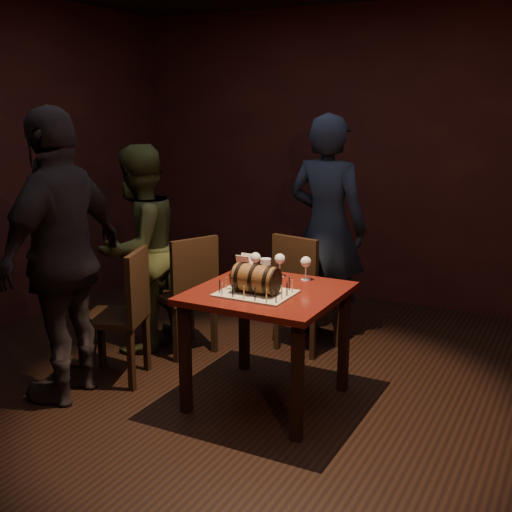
% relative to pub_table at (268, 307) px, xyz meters
% --- Properties ---
extents(room_shell, '(5.04, 5.04, 2.80)m').
position_rel_pub_table_xyz_m(room_shell, '(-0.15, -0.00, 0.76)').
color(room_shell, black).
rests_on(room_shell, ground).
extents(pub_table, '(0.90, 0.90, 0.75)m').
position_rel_pub_table_xyz_m(pub_table, '(0.00, 0.00, 0.00)').
color(pub_table, '#450F0B').
rests_on(pub_table, ground).
extents(cake_board, '(0.45, 0.35, 0.01)m').
position_rel_pub_table_xyz_m(cake_board, '(-0.02, -0.11, 0.12)').
color(cake_board, '#B0A58E').
rests_on(cake_board, pub_table).
extents(barrel_cake, '(0.33, 0.19, 0.19)m').
position_rel_pub_table_xyz_m(barrel_cake, '(-0.02, -0.11, 0.21)').
color(barrel_cake, brown).
rests_on(barrel_cake, cake_board).
extents(birthday_candles, '(0.40, 0.30, 0.09)m').
position_rel_pub_table_xyz_m(birthday_candles, '(-0.02, -0.11, 0.16)').
color(birthday_candles, '#E0CF86').
rests_on(birthday_candles, cake_board).
extents(wine_glass_left, '(0.07, 0.07, 0.16)m').
position_rel_pub_table_xyz_m(wine_glass_left, '(-0.24, 0.28, 0.23)').
color(wine_glass_left, silver).
rests_on(wine_glass_left, pub_table).
extents(wine_glass_mid, '(0.07, 0.07, 0.16)m').
position_rel_pub_table_xyz_m(wine_glass_mid, '(-0.07, 0.33, 0.23)').
color(wine_glass_mid, silver).
rests_on(wine_glass_mid, pub_table).
extents(wine_glass_right, '(0.07, 0.07, 0.16)m').
position_rel_pub_table_xyz_m(wine_glass_right, '(0.12, 0.33, 0.23)').
color(wine_glass_right, silver).
rests_on(wine_glass_right, pub_table).
extents(pint_of_ale, '(0.07, 0.07, 0.15)m').
position_rel_pub_table_xyz_m(pint_of_ale, '(-0.11, 0.19, 0.18)').
color(pint_of_ale, silver).
rests_on(pint_of_ale, pub_table).
extents(menu_card, '(0.10, 0.05, 0.13)m').
position_rel_pub_table_xyz_m(menu_card, '(-0.33, 0.30, 0.17)').
color(menu_card, white).
rests_on(menu_card, pub_table).
extents(chair_back, '(0.47, 0.47, 0.93)m').
position_rel_pub_table_xyz_m(chair_back, '(-0.16, 0.90, -0.12)').
color(chair_back, black).
rests_on(chair_back, ground).
extents(chair_left_rear, '(0.53, 0.53, 0.93)m').
position_rel_pub_table_xyz_m(chair_left_rear, '(-0.90, 0.44, -0.12)').
color(chair_left_rear, black).
rests_on(chair_left_rear, ground).
extents(chair_left_front, '(0.51, 0.51, 0.93)m').
position_rel_pub_table_xyz_m(chair_left_front, '(-1.02, -0.16, -0.12)').
color(chair_left_front, black).
rests_on(chair_left_front, ground).
extents(person_back, '(0.69, 0.47, 1.83)m').
position_rel_pub_table_xyz_m(person_back, '(-0.13, 1.32, 0.27)').
color(person_back, '#181E30').
rests_on(person_back, ground).
extents(person_left_rear, '(0.65, 0.81, 1.60)m').
position_rel_pub_table_xyz_m(person_left_rear, '(-1.31, 0.39, 0.16)').
color(person_left_rear, '#3C4221').
rests_on(person_left_rear, ground).
extents(person_left_front, '(0.57, 1.15, 1.89)m').
position_rel_pub_table_xyz_m(person_left_front, '(-1.20, -0.52, 0.31)').
color(person_left_front, black).
rests_on(person_left_front, ground).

